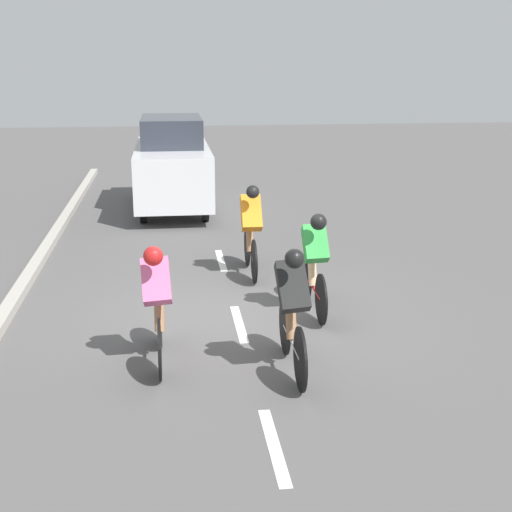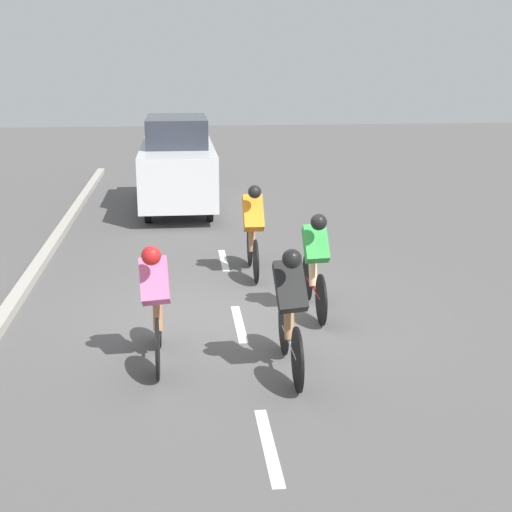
% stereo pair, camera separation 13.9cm
% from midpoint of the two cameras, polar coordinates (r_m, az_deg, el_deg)
% --- Properties ---
extents(ground_plane, '(60.00, 60.00, 0.00)m').
position_cam_midpoint_polar(ground_plane, '(9.99, -1.92, -4.90)').
color(ground_plane, '#565454').
extents(lane_stripe_near, '(0.12, 1.40, 0.01)m').
position_cam_midpoint_polar(lane_stripe_near, '(6.86, 0.84, -14.91)').
color(lane_stripe_near, white).
rests_on(lane_stripe_near, ground).
extents(lane_stripe_mid, '(0.12, 1.40, 0.01)m').
position_cam_midpoint_polar(lane_stripe_mid, '(9.74, -1.77, -5.42)').
color(lane_stripe_mid, white).
rests_on(lane_stripe_mid, ground).
extents(lane_stripe_far, '(0.12, 1.40, 0.01)m').
position_cam_midpoint_polar(lane_stripe_far, '(12.77, -3.13, -0.34)').
color(lane_stripe_far, white).
rests_on(lane_stripe_far, ground).
extents(cyclist_green, '(0.34, 1.75, 1.49)m').
position_cam_midpoint_polar(cyclist_green, '(9.94, 4.32, -0.35)').
color(cyclist_green, black).
rests_on(cyclist_green, ground).
extents(cyclist_pink, '(0.36, 1.67, 1.50)m').
position_cam_midpoint_polar(cyclist_pink, '(8.32, -8.36, -3.61)').
color(cyclist_pink, black).
rests_on(cyclist_pink, ground).
extents(cyclist_orange, '(0.32, 1.72, 1.56)m').
position_cam_midpoint_polar(cyclist_orange, '(11.69, -0.75, 2.24)').
color(cyclist_orange, black).
rests_on(cyclist_orange, ground).
extents(cyclist_black, '(0.37, 1.74, 1.54)m').
position_cam_midpoint_polar(cyclist_black, '(7.99, 2.43, -4.16)').
color(cyclist_black, black).
rests_on(cyclist_black, ground).
extents(support_car, '(1.70, 4.47, 2.17)m').
position_cam_midpoint_polar(support_car, '(17.13, -6.93, 7.32)').
color(support_car, black).
rests_on(support_car, ground).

